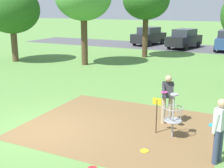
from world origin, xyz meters
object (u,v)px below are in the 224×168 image
tree_far_left (146,0)px  parked_car_leftmost (149,36)px  frisbee_far_left (92,168)px  parked_car_center_left (184,39)px  tree_mid_left (12,10)px  player_foreground_watching (220,127)px  disc_golf_basket (171,114)px  player_throwing (167,96)px  frisbee_near_basket (144,151)px

tree_far_left → parked_car_leftmost: bearing=106.8°
frisbee_far_left → parked_car_leftmost: size_ratio=0.05×
parked_car_center_left → parked_car_leftmost: bearing=164.5°
tree_mid_left → parked_car_leftmost: tree_mid_left is taller
player_foreground_watching → tree_far_left: bearing=116.2°
disc_golf_basket → frisbee_far_left: bearing=-114.9°
tree_far_left → player_throwing: bearing=-67.2°
disc_golf_basket → player_foreground_watching: bearing=-34.3°
disc_golf_basket → player_foreground_watching: size_ratio=0.81×
tree_far_left → parked_car_leftmost: (-2.31, 7.65, -3.46)m
tree_mid_left → tree_far_left: size_ratio=0.90×
player_throwing → parked_car_center_left: (-3.77, 19.43, -0.06)m
frisbee_near_basket → tree_far_left: tree_far_left is taller
tree_far_left → parked_car_leftmost: 8.71m
player_throwing → player_foreground_watching: bearing=-46.4°
frisbee_near_basket → parked_car_center_left: bearing=99.9°
parked_car_center_left → disc_golf_basket: bearing=-78.4°
player_foreground_watching → player_throwing: 2.73m
player_foreground_watching → tree_far_left: tree_far_left is taller
parked_car_leftmost → player_foreground_watching: bearing=-66.9°
player_foreground_watching → frisbee_near_basket: bearing=-172.7°
disc_golf_basket → tree_far_left: (-5.81, 13.84, 3.63)m
parked_car_leftmost → tree_mid_left: bearing=-112.3°
frisbee_far_left → player_throwing: bearing=77.0°
player_foreground_watching → parked_car_center_left: (-5.66, 21.41, -0.05)m
disc_golf_basket → player_throwing: size_ratio=0.81×
player_throwing → parked_car_leftmost: size_ratio=0.38×
player_throwing → frisbee_near_basket: size_ratio=7.13×
player_foreground_watching → frisbee_far_left: player_foreground_watching is taller
tree_mid_left → frisbee_far_left: bearing=-40.4°
player_foreground_watching → parked_car_center_left: size_ratio=0.38×
player_foreground_watching → frisbee_near_basket: 2.12m
player_foreground_watching → frisbee_far_left: size_ratio=7.46×
frisbee_far_left → parked_car_leftmost: parked_car_leftmost is taller
tree_far_left → parked_car_center_left: (1.64, 6.56, -3.46)m
frisbee_near_basket → tree_far_left: 16.62m
frisbee_far_left → disc_golf_basket: bearing=65.1°
frisbee_far_left → tree_far_left: (-4.57, 16.51, 4.37)m
disc_golf_basket → parked_car_center_left: parked_car_center_left is taller
player_foreground_watching → tree_mid_left: 17.80m
player_throwing → frisbee_far_left: 3.87m
player_throwing → tree_mid_left: size_ratio=0.32×
player_foreground_watching → parked_car_leftmost: parked_car_leftmost is taller
frisbee_near_basket → tree_mid_left: tree_mid_left is taller
disc_golf_basket → tree_mid_left: bearing=150.0°
player_foreground_watching → tree_far_left: 16.89m
frisbee_near_basket → parked_car_leftmost: bearing=108.8°
disc_golf_basket → parked_car_leftmost: bearing=110.7°
tree_mid_left → parked_car_center_left: bearing=52.7°
parked_car_center_left → frisbee_near_basket: bearing=-80.1°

